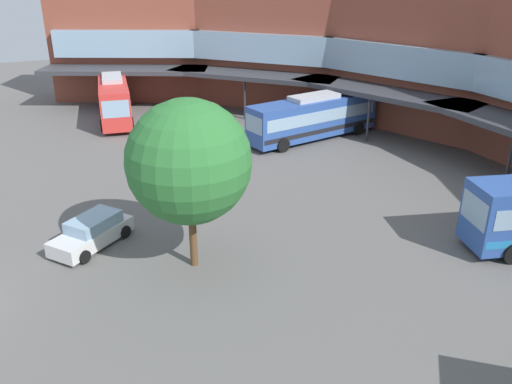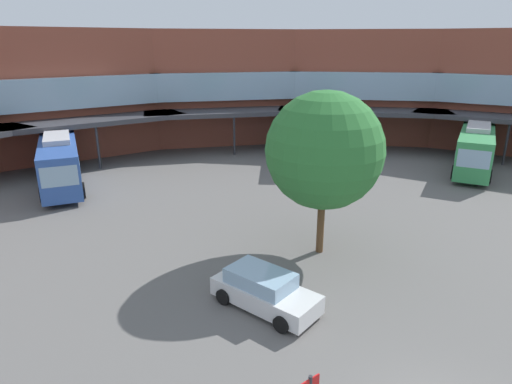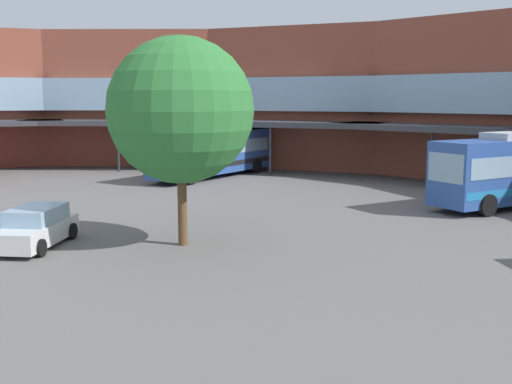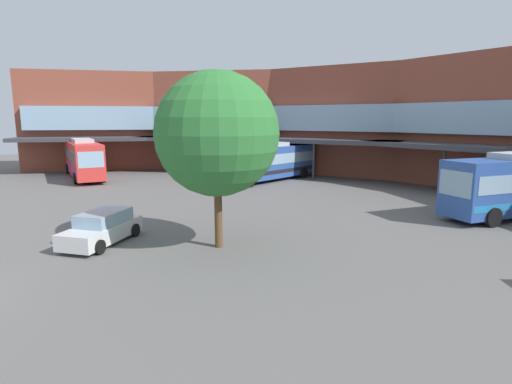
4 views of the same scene
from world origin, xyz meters
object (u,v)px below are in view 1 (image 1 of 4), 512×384
object	(u,v)px
parked_car	(92,232)
bus_1	(114,97)
bus_3	(313,117)
plaza_tree	(189,162)

from	to	relation	value
parked_car	bus_1	bearing A→B (deg)	-140.75
bus_3	parked_car	world-z (taller)	bus_3
parked_car	plaza_tree	size ratio (longest dim) A/B	0.57
bus_3	parked_car	xyz separation A→B (m)	(10.83, -18.98, -1.12)
bus_3	bus_1	bearing A→B (deg)	-53.37
plaza_tree	bus_1	bearing A→B (deg)	177.48
bus_1	plaza_tree	bearing A→B (deg)	5.74
parked_car	plaza_tree	xyz separation A→B (m)	(3.92, 4.14, 4.51)
bus_3	plaza_tree	distance (m)	21.20
bus_1	plaza_tree	world-z (taller)	plaza_tree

